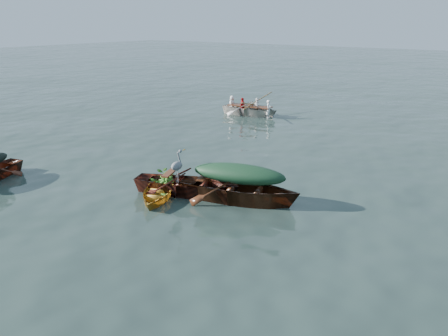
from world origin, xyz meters
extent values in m
plane|color=#2C3D37|center=(0.00, 0.00, 0.00)|extent=(140.00, 140.00, 0.00)
imported|color=#B48823|center=(-0.21, -0.66, 0.00)|extent=(2.30, 2.89, 0.69)
imported|color=#4C2611|center=(1.75, 0.42, 0.00)|extent=(4.84, 2.70, 1.10)
imported|color=maroon|center=(0.29, -0.01, 0.00)|extent=(4.42, 2.69, 0.98)
imported|color=silver|center=(-4.02, 10.00, 0.00)|extent=(4.29, 1.78, 0.98)
ellipsoid|color=#193D25|center=(1.75, 0.42, 0.81)|extent=(2.66, 1.49, 0.52)
imported|color=#38711D|center=(-0.45, -0.17, 0.64)|extent=(1.05, 1.13, 0.60)
imported|color=white|center=(-4.02, 10.00, 0.87)|extent=(3.03, 1.49, 0.76)
camera|label=1|loc=(7.83, -8.67, 4.69)|focal=35.00mm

